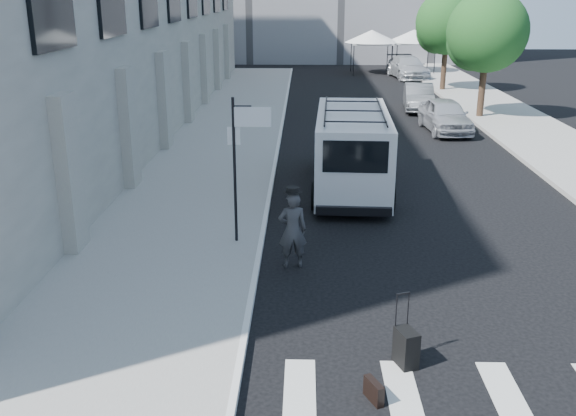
# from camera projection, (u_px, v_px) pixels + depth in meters

# --- Properties ---
(ground) EXTENTS (120.00, 120.00, 0.00)m
(ground) POSITION_uv_depth(u_px,v_px,m) (352.00, 308.00, 12.65)
(ground) COLOR black
(ground) RESTS_ON ground
(sidewalk_left) EXTENTS (4.50, 48.00, 0.15)m
(sidewalk_left) POSITION_uv_depth(u_px,v_px,m) (229.00, 133.00, 27.87)
(sidewalk_left) COLOR gray
(sidewalk_left) RESTS_ON ground
(sidewalk_right) EXTENTS (4.00, 56.00, 0.15)m
(sidewalk_right) POSITION_uv_depth(u_px,v_px,m) (508.00, 117.00, 31.34)
(sidewalk_right) COLOR gray
(sidewalk_right) RESTS_ON ground
(sign_pole) EXTENTS (1.03, 0.07, 3.50)m
(sign_pole) POSITION_uv_depth(u_px,v_px,m) (244.00, 140.00, 14.88)
(sign_pole) COLOR black
(sign_pole) RESTS_ON sidewalk_left
(tree_near) EXTENTS (3.80, 3.83, 6.03)m
(tree_near) POSITION_uv_depth(u_px,v_px,m) (484.00, 35.00, 30.26)
(tree_near) COLOR black
(tree_near) RESTS_ON ground
(tree_far) EXTENTS (3.80, 3.83, 6.03)m
(tree_far) POSITION_uv_depth(u_px,v_px,m) (445.00, 25.00, 38.78)
(tree_far) COLOR black
(tree_far) RESTS_ON ground
(tent_left) EXTENTS (4.00, 4.00, 3.20)m
(tent_left) POSITION_uv_depth(u_px,v_px,m) (372.00, 37.00, 47.65)
(tent_left) COLOR black
(tent_left) RESTS_ON ground
(tent_right) EXTENTS (4.00, 4.00, 3.20)m
(tent_right) POSITION_uv_depth(u_px,v_px,m) (414.00, 36.00, 48.05)
(tent_right) COLOR black
(tent_right) RESTS_ON ground
(businessman) EXTENTS (0.69, 0.50, 1.77)m
(businessman) POSITION_uv_depth(u_px,v_px,m) (293.00, 230.00, 14.29)
(businessman) COLOR #333335
(businessman) RESTS_ON ground
(briefcase) EXTENTS (0.29, 0.45, 0.34)m
(briefcase) POSITION_uv_depth(u_px,v_px,m) (374.00, 391.00, 9.75)
(briefcase) COLOR black
(briefcase) RESTS_ON ground
(suitcase) EXTENTS (0.42, 0.52, 1.24)m
(suitcase) POSITION_uv_depth(u_px,v_px,m) (406.00, 348.00, 10.63)
(suitcase) COLOR black
(suitcase) RESTS_ON ground
(cargo_van) EXTENTS (2.55, 6.64, 2.45)m
(cargo_van) POSITION_uv_depth(u_px,v_px,m) (352.00, 150.00, 19.90)
(cargo_van) COLOR silver
(cargo_van) RESTS_ON ground
(parked_car_a) EXTENTS (1.97, 4.38, 1.46)m
(parked_car_a) POSITION_uv_depth(u_px,v_px,m) (445.00, 115.00, 28.28)
(parked_car_a) COLOR #A8AAB0
(parked_car_a) RESTS_ON ground
(parked_car_b) EXTENTS (1.83, 4.21, 1.35)m
(parked_car_b) POSITION_uv_depth(u_px,v_px,m) (419.00, 97.00, 33.47)
(parked_car_b) COLOR #595C61
(parked_car_b) RESTS_ON ground
(parked_car_c) EXTENTS (2.78, 5.52, 1.54)m
(parked_car_c) POSITION_uv_depth(u_px,v_px,m) (408.00, 67.00, 45.71)
(parked_car_c) COLOR #B4B8BD
(parked_car_c) RESTS_ON ground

